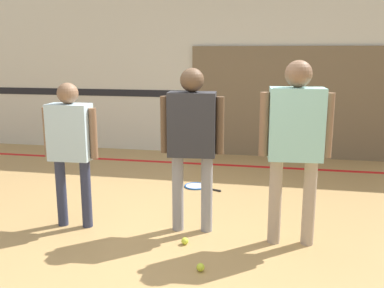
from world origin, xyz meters
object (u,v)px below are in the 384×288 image
(person_student_left, at_px, (70,140))
(tennis_ball_stray_left, at_px, (201,267))
(tennis_ball_near_instructor, at_px, (185,241))
(racket_spare_on_floor, at_px, (197,186))
(person_instructor, at_px, (192,133))
(tennis_ball_by_spare_racket, at_px, (210,186))
(person_student_right, at_px, (295,134))

(person_student_left, bearing_deg, tennis_ball_stray_left, -27.29)
(person_student_left, height_order, tennis_ball_near_instructor, person_student_left)
(racket_spare_on_floor, bearing_deg, person_instructor, -59.19)
(tennis_ball_by_spare_racket, distance_m, tennis_ball_stray_left, 2.16)
(tennis_ball_by_spare_racket, bearing_deg, person_student_left, -128.07)
(person_student_right, height_order, racket_spare_on_floor, person_student_right)
(person_instructor, xyz_separation_m, tennis_ball_by_spare_racket, (-0.03, 1.35, -0.95))
(person_student_right, bearing_deg, tennis_ball_by_spare_racket, -60.58)
(racket_spare_on_floor, xyz_separation_m, tennis_ball_by_spare_racket, (0.18, -0.02, 0.02))
(person_student_left, bearing_deg, tennis_ball_by_spare_racket, 49.87)
(tennis_ball_stray_left, bearing_deg, person_student_left, 154.77)
(racket_spare_on_floor, height_order, tennis_ball_stray_left, tennis_ball_stray_left)
(person_instructor, distance_m, tennis_ball_near_instructor, 1.01)
(person_instructor, distance_m, tennis_ball_stray_left, 1.26)
(person_student_left, xyz_separation_m, racket_spare_on_floor, (0.98, 1.49, -0.88))
(person_instructor, xyz_separation_m, person_student_left, (-1.19, -0.12, -0.09))
(person_student_right, height_order, tennis_ball_by_spare_racket, person_student_right)
(person_student_left, relative_size, person_student_right, 0.87)
(person_student_left, distance_m, tennis_ball_near_instructor, 1.48)
(person_student_right, bearing_deg, racket_spare_on_floor, -56.34)
(person_student_right, relative_size, racket_spare_on_floor, 3.02)
(person_student_right, bearing_deg, person_student_left, -3.97)
(racket_spare_on_floor, bearing_deg, tennis_ball_stray_left, -56.43)
(person_student_left, distance_m, tennis_ball_stray_left, 1.78)
(person_student_left, bearing_deg, racket_spare_on_floor, 54.67)
(tennis_ball_by_spare_racket, bearing_deg, racket_spare_on_floor, 174.87)
(tennis_ball_by_spare_racket, height_order, tennis_ball_stray_left, same)
(racket_spare_on_floor, relative_size, tennis_ball_near_instructor, 8.36)
(tennis_ball_by_spare_racket, bearing_deg, person_student_right, -56.23)
(tennis_ball_by_spare_racket, relative_size, tennis_ball_stray_left, 1.00)
(person_student_left, relative_size, racket_spare_on_floor, 2.62)
(tennis_ball_near_instructor, bearing_deg, tennis_ball_by_spare_racket, 90.98)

